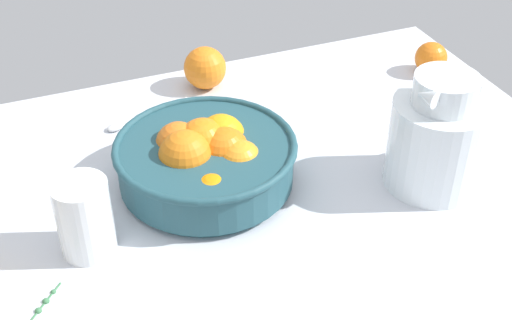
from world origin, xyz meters
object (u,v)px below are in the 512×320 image
(spoon, at_px, (136,119))
(loose_orange_2, at_px, (431,58))
(juice_pitcher, at_px, (436,143))
(loose_orange_1, at_px, (205,68))
(fruit_bowl, at_px, (207,159))
(juice_glass, at_px, (85,222))

(spoon, bearing_deg, loose_orange_2, -4.23)
(juice_pitcher, xyz_separation_m, loose_orange_1, (-0.24, 0.42, -0.03))
(fruit_bowl, bearing_deg, loose_orange_1, 72.16)
(loose_orange_1, relative_size, loose_orange_2, 1.27)
(fruit_bowl, relative_size, loose_orange_2, 4.43)
(juice_glass, bearing_deg, fruit_bowl, 21.01)
(fruit_bowl, bearing_deg, juice_pitcher, -20.27)
(juice_pitcher, bearing_deg, loose_orange_1, 119.60)
(juice_pitcher, distance_m, juice_glass, 0.55)
(juice_glass, distance_m, spoon, 0.34)
(fruit_bowl, xyz_separation_m, loose_orange_2, (0.54, 0.19, -0.02))
(juice_pitcher, xyz_separation_m, juice_glass, (-0.54, 0.05, -0.02))
(juice_pitcher, bearing_deg, fruit_bowl, 159.73)
(loose_orange_1, bearing_deg, juice_glass, -128.58)
(fruit_bowl, height_order, juice_glass, juice_glass)
(juice_pitcher, distance_m, loose_orange_1, 0.49)
(loose_orange_1, xyz_separation_m, loose_orange_2, (0.44, -0.11, -0.01))
(juice_pitcher, distance_m, spoon, 0.54)
(loose_orange_2, bearing_deg, fruit_bowl, -161.04)
(juice_pitcher, relative_size, loose_orange_2, 3.07)
(juice_glass, relative_size, spoon, 0.68)
(juice_pitcher, xyz_separation_m, spoon, (-0.40, 0.35, -0.07))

